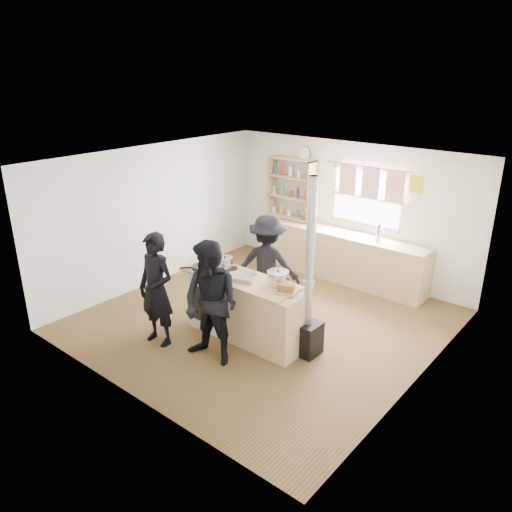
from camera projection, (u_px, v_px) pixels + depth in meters
name	position (u px, v px, depth m)	size (l,w,h in m)	color
ground	(263.00, 321.00, 7.85)	(5.00, 5.00, 0.01)	brown
back_counter	(338.00, 255.00, 9.28)	(3.40, 0.55, 0.90)	tan
shelving_unit	(291.00, 188.00, 9.70)	(1.00, 0.28, 1.20)	tan
thermos	(379.00, 233.00, 8.62)	(0.10, 0.10, 0.28)	silver
cooking_island	(247.00, 309.00, 7.20)	(1.97, 0.64, 0.93)	silver
skillet_greens	(202.00, 267.00, 7.39)	(0.41, 0.41, 0.05)	black
roast_tray	(244.00, 278.00, 7.01)	(0.38, 0.37, 0.07)	silver
stockpot_stove	(225.00, 262.00, 7.41)	(0.23, 0.23, 0.19)	silver
stockpot_counter	(278.00, 278.00, 6.83)	(0.30, 0.30, 0.22)	silver
bread_board	(286.00, 289.00, 6.61)	(0.33, 0.28, 0.12)	tan
flue_heater	(308.00, 311.00, 6.74)	(0.35, 0.35, 2.50)	black
person_near_left	(156.00, 290.00, 6.96)	(0.60, 0.40, 1.65)	black
person_near_right	(211.00, 304.00, 6.50)	(0.83, 0.64, 1.70)	black
person_far	(267.00, 265.00, 7.86)	(1.04, 0.60, 1.62)	black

